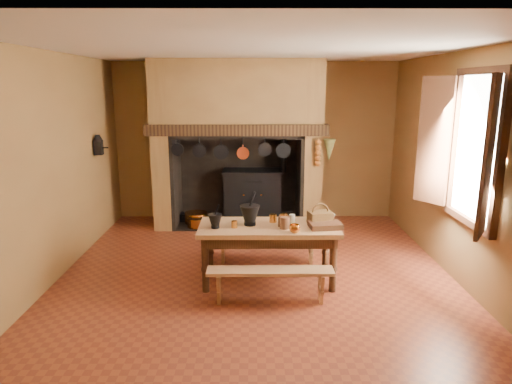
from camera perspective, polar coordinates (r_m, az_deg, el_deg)
floor at (r=5.95m, az=0.00°, el=-10.45°), size 5.50×5.50×0.00m
ceiling at (r=5.47m, az=0.01°, el=17.54°), size 5.50×5.50×0.00m
back_wall at (r=8.26m, az=-0.10°, el=6.32°), size 5.00×0.02×2.80m
wall_left at (r=6.06m, az=-24.37°, el=2.66°), size 0.02×5.50×2.80m
wall_right at (r=6.09m, az=24.27°, el=2.71°), size 0.02×5.50×2.80m
wall_front at (r=2.87m, az=0.32°, el=-6.79°), size 5.00×0.02×2.80m
chimney_breast at (r=7.79m, az=-2.33°, el=8.94°), size 2.95×0.96×2.80m
iron_range at (r=8.12m, az=-0.39°, el=-0.36°), size 1.12×0.55×1.60m
hearth_pans at (r=8.07m, az=-7.57°, el=-3.44°), size 0.51×0.62×0.20m
hanging_pans at (r=7.34m, az=-2.74°, el=5.13°), size 1.92×0.29×0.27m
onion_string at (r=7.39m, az=7.73°, el=4.85°), size 0.12×0.10×0.46m
herb_bunch at (r=7.41m, az=9.13°, el=5.21°), size 0.20×0.20×0.35m
window at (r=5.63m, az=24.81°, el=4.99°), size 0.39×1.75×1.76m
wall_coffee_mill at (r=7.45m, az=-19.12°, el=5.76°), size 0.23×0.16×0.31m
work_table at (r=5.57m, az=1.59°, el=-5.32°), size 1.69×0.75×0.73m
bench_front at (r=5.16m, az=1.78°, el=-10.67°), size 1.41×0.25×0.40m
bench_back at (r=6.25m, az=1.39°, el=-6.20°), size 1.48×0.26×0.42m
mortar_large at (r=5.51m, az=-0.77°, el=-2.78°), size 0.24×0.24×0.42m
mortar_small at (r=5.43m, az=-5.12°, el=-3.54°), size 0.17×0.17×0.29m
coffee_grinder at (r=5.51m, az=3.49°, el=-3.52°), size 0.17×0.14×0.19m
brass_mug_a at (r=5.45m, az=-2.73°, el=-4.05°), size 0.08×0.08×0.08m
brass_mug_b at (r=5.66m, az=2.14°, el=-3.29°), size 0.11×0.11×0.10m
mixing_bowl at (r=5.85m, az=8.31°, el=-3.01°), size 0.36×0.36×0.07m
stoneware_crock at (r=5.41m, az=3.61°, el=-3.87°), size 0.13×0.13×0.14m
glass_jar at (r=5.58m, az=4.54°, el=-3.43°), size 0.09×0.09×0.12m
wicker_basket at (r=5.63m, az=8.02°, el=-3.13°), size 0.32×0.26×0.26m
wooden_tray at (r=5.50m, az=8.65°, el=-4.12°), size 0.40×0.31×0.06m
brass_cup at (r=5.27m, az=4.85°, el=-4.59°), size 0.16×0.16×0.10m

